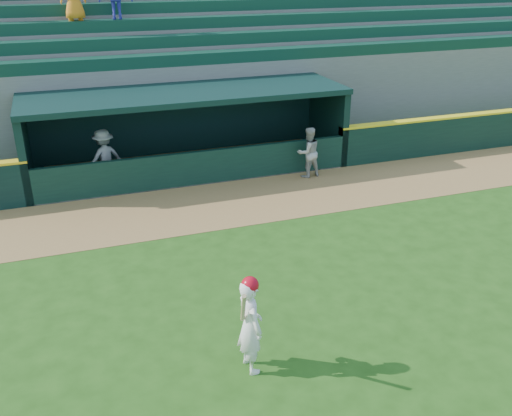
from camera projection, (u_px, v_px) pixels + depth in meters
name	position (u px, v px, depth m)	size (l,w,h in m)	color
ground	(284.00, 302.00, 10.87)	(120.00, 120.00, 0.00)	#214A12
warning_track	(215.00, 205.00, 15.09)	(40.00, 3.00, 0.01)	olive
dugout_player_front	(308.00, 152.00, 16.76)	(0.73, 0.57, 1.50)	#AAAAA5
dugout_player_inside	(104.00, 158.00, 16.14)	(1.05, 0.61, 1.63)	#9E9E99
dugout	(186.00, 125.00, 17.22)	(9.40, 2.80, 2.46)	slate
stands	(156.00, 65.00, 20.73)	(34.50, 6.25, 7.54)	slate
batter_at_plate	(250.00, 324.00, 8.81)	(0.50, 0.79, 1.69)	white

